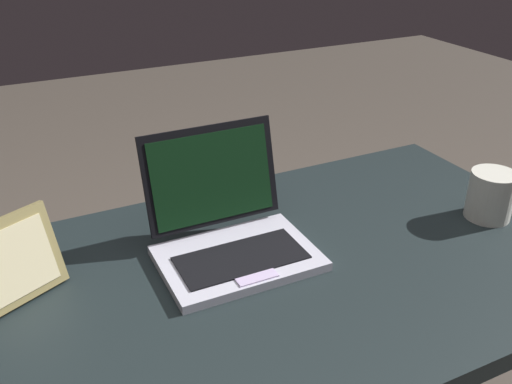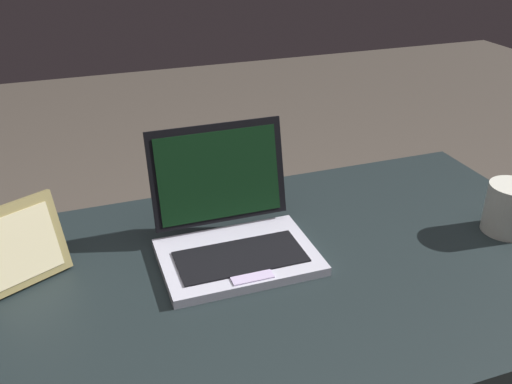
# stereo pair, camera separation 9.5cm
# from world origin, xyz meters

# --- Properties ---
(desk) EXTENTS (1.38, 0.68, 0.71)m
(desk) POSITION_xyz_m (0.00, 0.00, 0.64)
(desk) COLOR black
(desk) RESTS_ON ground
(laptop_front) EXTENTS (0.28, 0.24, 0.21)m
(laptop_front) POSITION_xyz_m (0.03, 0.08, 0.76)
(laptop_front) COLOR #B5B4C4
(laptop_front) RESTS_ON desk
(photo_frame) EXTENTS (0.15, 0.11, 0.14)m
(photo_frame) POSITION_xyz_m (-0.33, 0.11, 0.79)
(photo_frame) COLOR olive
(photo_frame) RESTS_ON desk
(coffee_mug) EXTENTS (0.14, 0.09, 0.10)m
(coffee_mug) POSITION_xyz_m (0.56, -0.03, 0.76)
(coffee_mug) COLOR beige
(coffee_mug) RESTS_ON desk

